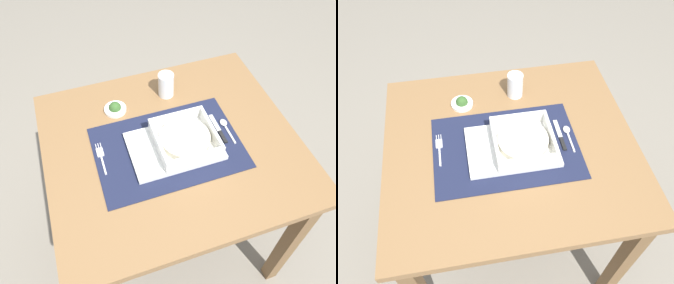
% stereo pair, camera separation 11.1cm
% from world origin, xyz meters
% --- Properties ---
extents(ground_plane, '(6.00, 6.00, 0.00)m').
position_xyz_m(ground_plane, '(0.00, 0.00, 0.00)').
color(ground_plane, gray).
extents(dining_table, '(0.84, 0.75, 0.74)m').
position_xyz_m(dining_table, '(0.00, 0.00, 0.62)').
color(dining_table, brown).
rests_on(dining_table, ground).
extents(placemat, '(0.48, 0.33, 0.00)m').
position_xyz_m(placemat, '(-0.02, -0.01, 0.74)').
color(placemat, '#191E38').
rests_on(placemat, dining_table).
extents(serving_plate, '(0.30, 0.20, 0.02)m').
position_xyz_m(serving_plate, '(-0.00, -0.02, 0.75)').
color(serving_plate, white).
rests_on(serving_plate, placemat).
extents(porridge_bowl, '(0.19, 0.19, 0.05)m').
position_xyz_m(porridge_bowl, '(0.03, -0.03, 0.78)').
color(porridge_bowl, white).
rests_on(porridge_bowl, serving_plate).
extents(fork, '(0.02, 0.13, 0.00)m').
position_xyz_m(fork, '(-0.24, 0.02, 0.74)').
color(fork, silver).
rests_on(fork, placemat).
extents(spoon, '(0.02, 0.11, 0.01)m').
position_xyz_m(spoon, '(0.20, 0.01, 0.75)').
color(spoon, silver).
rests_on(spoon, placemat).
extents(butter_knife, '(0.01, 0.13, 0.01)m').
position_xyz_m(butter_knife, '(0.17, -0.00, 0.75)').
color(butter_knife, black).
rests_on(butter_knife, placemat).
extents(bread_knife, '(0.01, 0.13, 0.01)m').
position_xyz_m(bread_knife, '(0.14, -0.02, 0.75)').
color(bread_knife, '#59331E').
rests_on(bread_knife, placemat).
extents(drinking_glass, '(0.06, 0.06, 0.09)m').
position_xyz_m(drinking_glass, '(0.06, 0.23, 0.78)').
color(drinking_glass, white).
rests_on(drinking_glass, dining_table).
extents(condiment_saucer, '(0.08, 0.08, 0.04)m').
position_xyz_m(condiment_saucer, '(-0.14, 0.21, 0.75)').
color(condiment_saucer, white).
rests_on(condiment_saucer, dining_table).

